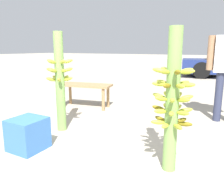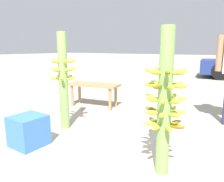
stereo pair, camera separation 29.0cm
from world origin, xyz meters
The scene contains 5 objects.
ground_plane centered at (0.00, 0.00, 0.00)m, with size 80.00×80.00×0.00m, color #A89E8C.
banana_stalk_left centered at (-0.79, 0.38, 0.75)m, with size 0.40×0.40×1.45m.
banana_stalk_center centered at (0.90, 0.06, 0.72)m, with size 0.40×0.40×1.41m.
market_bench centered at (-1.23, 1.61, 0.40)m, with size 1.13×0.61×0.49m.
produce_crate centered at (-0.72, -0.31, 0.19)m, with size 0.39×0.39×0.39m.
Camera 2 is at (1.61, -1.86, 1.21)m, focal length 35.00 mm.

